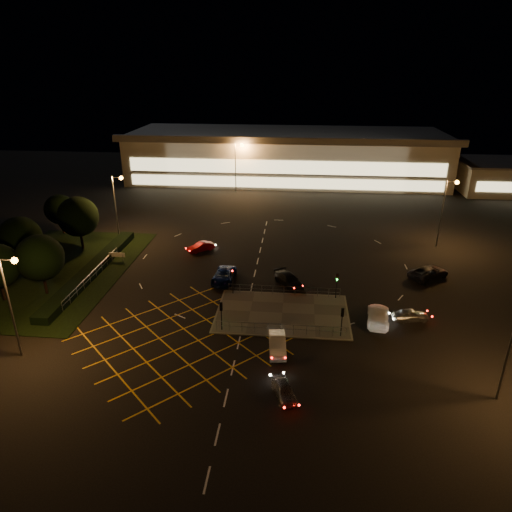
# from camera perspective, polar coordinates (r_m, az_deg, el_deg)

# --- Properties ---
(ground) EXTENTS (180.00, 180.00, 0.00)m
(ground) POSITION_cam_1_polar(r_m,az_deg,el_deg) (52.06, 1.18, -6.01)
(ground) COLOR black
(ground) RESTS_ON ground
(pedestrian_island) EXTENTS (14.00, 9.00, 0.12)m
(pedestrian_island) POSITION_cam_1_polar(r_m,az_deg,el_deg) (50.21, 3.30, -7.15)
(pedestrian_island) COLOR #4C4944
(pedestrian_island) RESTS_ON ground
(grass_verge) EXTENTS (18.00, 30.00, 0.08)m
(grass_verge) POSITION_cam_1_polar(r_m,az_deg,el_deg) (65.26, -23.70, -1.77)
(grass_verge) COLOR black
(grass_verge) RESTS_ON ground
(hedge) EXTENTS (2.00, 26.00, 1.00)m
(hedge) POSITION_cam_1_polar(r_m,az_deg,el_deg) (62.83, -19.77, -1.63)
(hedge) COLOR black
(hedge) RESTS_ON ground
(supermarket) EXTENTS (72.00, 26.50, 10.50)m
(supermarket) POSITION_cam_1_polar(r_m,az_deg,el_deg) (109.23, 3.78, 12.48)
(supermarket) COLOR beige
(supermarket) RESTS_ON ground
(retail_unit_a) EXTENTS (18.80, 14.80, 6.35)m
(retail_unit_a) POSITION_cam_1_polar(r_m,az_deg,el_deg) (110.37, 28.50, 8.77)
(retail_unit_a) COLOR beige
(retail_unit_a) RESTS_ON ground
(streetlight_sw) EXTENTS (1.78, 0.56, 10.03)m
(streetlight_sw) POSITION_cam_1_polar(r_m,az_deg,el_deg) (45.66, -28.24, -4.12)
(streetlight_sw) COLOR slate
(streetlight_sw) RESTS_ON ground
(streetlight_nw) EXTENTS (1.78, 0.56, 10.03)m
(streetlight_nw) POSITION_cam_1_polar(r_m,az_deg,el_deg) (71.35, -16.95, 6.84)
(streetlight_nw) COLOR slate
(streetlight_nw) RESTS_ON ground
(streetlight_ne) EXTENTS (1.78, 0.56, 10.03)m
(streetlight_ne) POSITION_cam_1_polar(r_m,az_deg,el_deg) (71.22, 22.69, 6.02)
(streetlight_ne) COLOR slate
(streetlight_ne) RESTS_ON ground
(streetlight_far_left) EXTENTS (1.78, 0.56, 10.03)m
(streetlight_far_left) POSITION_cam_1_polar(r_m,az_deg,el_deg) (96.11, -2.33, 11.81)
(streetlight_far_left) COLOR slate
(streetlight_far_left) RESTS_ON ground
(streetlight_far_right) EXTENTS (1.78, 0.56, 10.03)m
(streetlight_far_right) POSITION_cam_1_polar(r_m,az_deg,el_deg) (100.92, 21.41, 10.82)
(streetlight_far_right) COLOR slate
(streetlight_far_right) RESTS_ON ground
(signal_sw) EXTENTS (0.28, 0.30, 3.15)m
(signal_sw) POSITION_cam_1_polar(r_m,az_deg,el_deg) (46.16, -4.36, -6.79)
(signal_sw) COLOR black
(signal_sw) RESTS_ON pedestrian_island
(signal_se) EXTENTS (0.28, 0.30, 3.15)m
(signal_se) POSITION_cam_1_polar(r_m,az_deg,el_deg) (45.82, 10.73, -7.41)
(signal_se) COLOR black
(signal_se) RESTS_ON pedestrian_island
(signal_nw) EXTENTS (0.28, 0.30, 3.15)m
(signal_nw) POSITION_cam_1_polar(r_m,az_deg,el_deg) (53.14, -2.94, -2.53)
(signal_nw) COLOR black
(signal_nw) RESTS_ON pedestrian_island
(signal_ne) EXTENTS (0.28, 0.30, 3.15)m
(signal_ne) POSITION_cam_1_polar(r_m,az_deg,el_deg) (52.84, 10.07, -3.03)
(signal_ne) COLOR black
(signal_ne) RESTS_ON pedestrian_island
(tree_b) EXTENTS (5.40, 5.40, 7.35)m
(tree_b) POSITION_cam_1_polar(r_m,az_deg,el_deg) (65.68, -27.40, 2.07)
(tree_b) COLOR black
(tree_b) RESTS_ON ground
(tree_c) EXTENTS (5.76, 5.76, 7.84)m
(tree_c) POSITION_cam_1_polar(r_m,az_deg,el_deg) (70.15, -21.35, 4.60)
(tree_c) COLOR black
(tree_c) RESTS_ON ground
(tree_d) EXTENTS (4.68, 4.68, 6.37)m
(tree_d) POSITION_cam_1_polar(r_m,az_deg,el_deg) (78.23, -23.33, 5.38)
(tree_d) COLOR black
(tree_d) RESTS_ON ground
(tree_e) EXTENTS (5.40, 5.40, 7.35)m
(tree_e) POSITION_cam_1_polar(r_m,az_deg,el_deg) (57.84, -25.40, -0.20)
(tree_e) COLOR black
(tree_e) RESTS_ON ground
(car_near_silver) EXTENTS (2.56, 3.92, 1.24)m
(car_near_silver) POSITION_cam_1_polar(r_m,az_deg,el_deg) (38.90, 3.51, -16.36)
(car_near_silver) COLOR #B0B1B7
(car_near_silver) RESTS_ON ground
(car_queue_white) EXTENTS (1.95, 4.52, 1.45)m
(car_queue_white) POSITION_cam_1_polar(r_m,az_deg,el_deg) (43.93, 2.69, -10.98)
(car_queue_white) COLOR #BEBEBE
(car_queue_white) RESTS_ON ground
(car_left_blue) EXTENTS (2.74, 5.45, 1.48)m
(car_left_blue) POSITION_cam_1_polar(r_m,az_deg,el_deg) (57.08, -4.06, -2.48)
(car_left_blue) COLOR #0B1744
(car_left_blue) RESTS_ON ground
(car_far_dkgrey) EXTENTS (4.35, 5.20, 1.42)m
(car_far_dkgrey) POSITION_cam_1_polar(r_m,az_deg,el_deg) (56.07, 4.17, -3.00)
(car_far_dkgrey) COLOR black
(car_far_dkgrey) RESTS_ON ground
(car_right_silver) EXTENTS (4.07, 2.23, 1.31)m
(car_right_silver) POSITION_cam_1_polar(r_m,az_deg,el_deg) (51.31, 18.75, -6.99)
(car_right_silver) COLOR #B5B9BD
(car_right_silver) RESTS_ON ground
(car_circ_red) EXTENTS (3.93, 3.60, 1.31)m
(car_circ_red) POSITION_cam_1_polar(r_m,az_deg,el_deg) (66.51, -6.91, 1.15)
(car_circ_red) COLOR maroon
(car_circ_red) RESTS_ON ground
(car_east_grey) EXTENTS (6.03, 5.39, 1.55)m
(car_east_grey) POSITION_cam_1_polar(r_m,az_deg,el_deg) (61.70, 20.76, -1.95)
(car_east_grey) COLOR black
(car_east_grey) RESTS_ON ground
(car_approach_white) EXTENTS (2.99, 5.70, 1.58)m
(car_approach_white) POSITION_cam_1_polar(r_m,az_deg,el_deg) (49.96, 15.03, -7.19)
(car_approach_white) COLOR white
(car_approach_white) RESTS_ON ground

